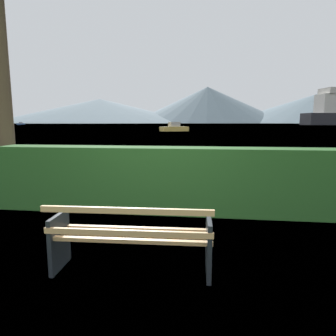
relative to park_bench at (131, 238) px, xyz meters
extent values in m
plane|color=#4C6B33|center=(0.00, 0.06, -0.43)|extent=(1400.00, 1400.00, 0.00)
plane|color=slate|center=(0.00, 308.18, -0.43)|extent=(620.00, 620.00, 0.00)
cube|color=tan|center=(0.01, -0.13, 0.02)|extent=(1.88, 0.14, 0.04)
cube|color=tan|center=(0.00, 0.06, 0.02)|extent=(1.88, 0.14, 0.04)
cube|color=tan|center=(-0.01, 0.25, 0.02)|extent=(1.88, 0.14, 0.04)
cube|color=tan|center=(0.01, -0.20, 0.14)|extent=(1.88, 0.12, 0.06)
cube|color=tan|center=(0.01, -0.25, 0.40)|extent=(1.88, 0.12, 0.06)
cube|color=#1E2328|center=(-0.90, 0.01, -0.09)|extent=(0.07, 0.51, 0.68)
cube|color=#1E2328|center=(0.90, 0.08, -0.09)|extent=(0.07, 0.51, 0.68)
cube|color=#285B23|center=(0.00, 2.52, 0.21)|extent=(6.68, 0.64, 1.28)
cylinder|color=brown|center=(-3.71, 3.05, 2.26)|extent=(0.43, 0.43, 5.38)
cube|color=silver|center=(79.55, 204.91, 13.03)|extent=(19.28, 15.52, 11.96)
cube|color=beige|center=(79.55, 204.91, 20.88)|extent=(14.57, 15.73, 3.74)
cube|color=gold|center=(-5.58, 55.92, 0.02)|extent=(5.70, 4.68, 0.90)
cube|color=beige|center=(-5.58, 55.92, 0.93)|extent=(2.42, 2.24, 0.91)
cube|color=#335693|center=(-131.61, 198.60, 0.06)|extent=(3.29, 6.17, 0.98)
cube|color=beige|center=(-131.61, 198.60, 0.99)|extent=(1.91, 2.37, 0.88)
cone|color=slate|center=(-206.20, 567.77, 22.69)|extent=(389.56, 389.56, 46.23)
cone|color=slate|center=(0.00, 597.44, 34.19)|extent=(299.81, 299.81, 69.24)
cone|color=slate|center=(202.52, 595.38, 26.59)|extent=(349.94, 349.94, 54.03)
camera|label=1|loc=(0.85, -3.26, 1.34)|focal=32.18mm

